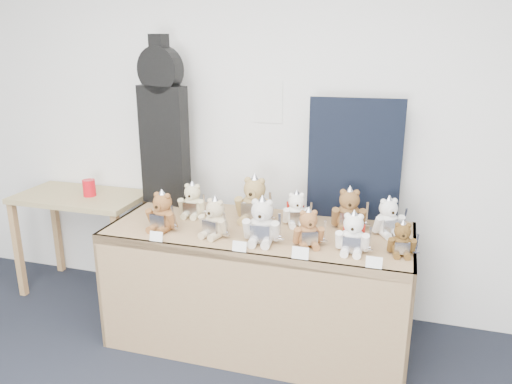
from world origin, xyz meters
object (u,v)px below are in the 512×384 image
(teddy_front_far_right, at_px, (353,235))
(teddy_back_centre_right, at_px, (296,210))
(guitar_case, at_px, (163,124))
(display_table, at_px, (256,258))
(teddy_back_centre_left, at_px, (254,201))
(teddy_front_left, at_px, (215,219))
(red_cup, at_px, (89,188))
(teddy_front_far_left, at_px, (162,213))
(teddy_back_end, at_px, (388,218))
(teddy_back_left, at_px, (192,201))
(side_table, at_px, (81,210))
(teddy_front_right, at_px, (308,230))
(teddy_front_end, at_px, (402,240))
(teddy_back_right, at_px, (349,211))
(teddy_front_centre, at_px, (262,223))

(teddy_front_far_right, height_order, teddy_back_centre_right, teddy_front_far_right)
(guitar_case, bearing_deg, display_table, -16.43)
(teddy_back_centre_left, bearing_deg, teddy_front_far_right, -23.66)
(teddy_front_left, bearing_deg, teddy_back_centre_left, 79.62)
(red_cup, relative_size, teddy_front_far_left, 0.46)
(teddy_front_left, bearing_deg, teddy_back_end, 33.03)
(guitar_case, bearing_deg, teddy_back_end, 3.09)
(teddy_front_far_left, height_order, teddy_front_left, teddy_front_far_left)
(teddy_front_far_left, xyz_separation_m, teddy_back_left, (0.08, 0.30, -0.01))
(teddy_front_left, relative_size, teddy_back_end, 1.02)
(teddy_back_left, bearing_deg, guitar_case, 140.97)
(side_table, relative_size, teddy_back_end, 3.67)
(guitar_case, relative_size, teddy_front_right, 4.78)
(guitar_case, relative_size, teddy_back_centre_right, 4.82)
(teddy_front_far_left, bearing_deg, teddy_back_left, 82.16)
(red_cup, xyz_separation_m, teddy_back_end, (2.26, -0.13, 0.03))
(red_cup, bearing_deg, teddy_front_right, -13.94)
(side_table, xyz_separation_m, teddy_back_centre_right, (1.77, -0.13, 0.22))
(teddy_front_far_left, xyz_separation_m, teddy_back_centre_left, (0.52, 0.33, 0.02))
(side_table, xyz_separation_m, teddy_front_right, (1.92, -0.46, 0.22))
(display_table, distance_m, teddy_front_right, 0.46)
(teddy_front_end, bearing_deg, teddy_back_right, 129.19)
(teddy_back_centre_right, bearing_deg, side_table, 157.00)
(teddy_front_right, bearing_deg, teddy_back_centre_left, 122.69)
(red_cup, bearing_deg, teddy_front_centre, -17.45)
(teddy_back_centre_left, height_order, teddy_back_centre_right, teddy_back_centre_left)
(red_cup, height_order, teddy_front_centre, teddy_front_centre)
(teddy_front_right, relative_size, teddy_back_centre_right, 1.01)
(teddy_front_end, bearing_deg, teddy_front_right, 175.57)
(side_table, bearing_deg, teddy_front_centre, -16.77)
(teddy_back_right, bearing_deg, teddy_front_far_left, -171.07)
(teddy_front_far_left, distance_m, teddy_back_right, 1.20)
(teddy_front_right, distance_m, teddy_back_right, 0.40)
(red_cup, bearing_deg, teddy_front_left, -20.81)
(teddy_front_far_left, height_order, teddy_back_centre_right, teddy_front_far_left)
(red_cup, height_order, teddy_back_centre_right, teddy_back_centre_right)
(side_table, distance_m, teddy_front_far_right, 2.24)
(side_table, distance_m, teddy_back_centre_left, 1.51)
(side_table, bearing_deg, teddy_front_left, -19.73)
(side_table, xyz_separation_m, teddy_back_left, (1.05, -0.17, 0.23))
(teddy_front_far_left, relative_size, teddy_back_left, 1.08)
(side_table, height_order, teddy_front_right, teddy_front_right)
(teddy_front_centre, relative_size, teddy_back_left, 1.18)
(guitar_case, xyz_separation_m, teddy_front_far_right, (1.44, -0.52, -0.49))
(teddy_front_right, distance_m, teddy_back_left, 0.91)
(teddy_front_centre, height_order, teddy_back_left, teddy_front_centre)
(teddy_front_centre, bearing_deg, teddy_back_left, 147.26)
(teddy_back_right, distance_m, teddy_back_end, 0.25)
(guitar_case, relative_size, teddy_front_centre, 3.88)
(teddy_front_end, bearing_deg, teddy_back_end, 99.92)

